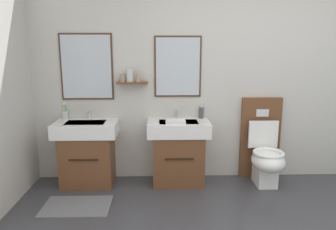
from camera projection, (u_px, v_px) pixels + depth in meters
The scene contains 10 objects.
wall_back at pixel (249, 75), 3.79m from camera, with size 5.45×0.27×2.54m.
bath_mat at pixel (77, 206), 3.19m from camera, with size 0.68×0.44×0.01m, color slate.
vanity_sink_left at pixel (88, 151), 3.67m from camera, with size 0.71×0.46×0.75m.
tap_on_left_sink at pixel (89, 113), 3.75m from camera, with size 0.03×0.13×0.11m.
vanity_sink_right at pixel (178, 150), 3.70m from camera, with size 0.71×0.46×0.75m.
tap_on_right_sink at pixel (178, 112), 3.77m from camera, with size 0.03×0.13×0.11m.
toilet at pixel (264, 152), 3.73m from camera, with size 0.48×0.62×1.00m.
toothbrush_cup at pixel (65, 115), 3.73m from camera, with size 0.07×0.07×0.20m.
soap_dispenser at pixel (201, 112), 3.78m from camera, with size 0.06×0.06×0.17m.
folded_hand_towel at pixel (175, 122), 3.50m from camera, with size 0.22×0.16×0.04m, color white.
Camera 1 is at (-1.11, -1.86, 1.57)m, focal length 33.58 mm.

